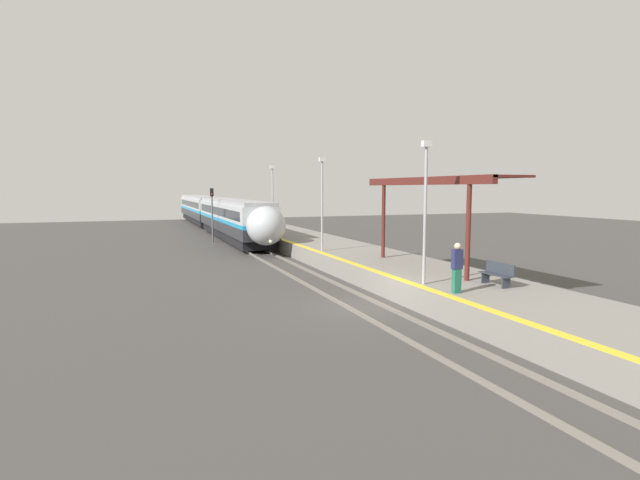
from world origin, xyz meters
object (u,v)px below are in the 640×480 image
platform_bench (497,273)px  person_waiting (457,267)px  railway_signal (212,210)px  lamppost_mid (322,198)px  lamppost_far (273,195)px  lamppost_near (425,203)px  train (214,212)px

platform_bench → person_waiting: (-2.31, -0.61, 0.48)m
railway_signal → lamppost_mid: bearing=-76.0°
person_waiting → lamppost_mid: 13.17m
railway_signal → lamppost_far: size_ratio=0.85×
platform_bench → lamppost_near: (-2.51, 1.22, 2.69)m
lamppost_far → railway_signal: bearing=128.3°
train → platform_bench: size_ratio=31.08×
train → lamppost_mid: bearing=-85.7°
lamppost_near → train: bearing=93.1°
lamppost_near → lamppost_mid: 11.15m
lamppost_near → lamppost_mid: same height
person_waiting → lamppost_near: size_ratio=0.33×
person_waiting → lamppost_far: bearing=90.5°
train → person_waiting: bearing=-86.8°
train → lamppost_near: (2.11, -38.93, 2.02)m
lamppost_near → railway_signal: bearing=98.4°
lamppost_far → platform_bench: bearing=-83.9°
train → platform_bench: 40.42m
person_waiting → lamppost_near: (-0.19, 1.84, 2.21)m
person_waiting → train: bearing=93.2°
platform_bench → lamppost_mid: 12.90m
lamppost_far → train: bearing=97.2°
person_waiting → lamppost_mid: lamppost_mid is taller
railway_signal → train: bearing=80.4°
lamppost_near → lamppost_mid: size_ratio=1.00×
lamppost_mid → lamppost_far: size_ratio=1.00×
person_waiting → lamppost_far: lamppost_far is taller
train → railway_signal: size_ratio=10.29×
train → person_waiting: size_ratio=26.70×
train → person_waiting: train is taller
lamppost_far → person_waiting: bearing=-89.5°
platform_bench → lamppost_mid: lamppost_mid is taller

